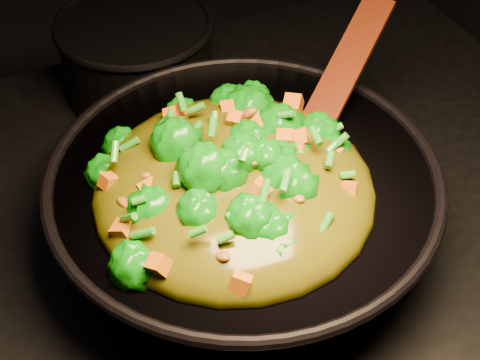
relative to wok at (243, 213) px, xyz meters
name	(u,v)px	position (x,y,z in m)	size (l,w,h in m)	color
wok	(243,213)	(0.00, 0.00, 0.00)	(0.46, 0.46, 0.13)	black
stir_fry	(234,159)	(-0.02, -0.02, 0.12)	(0.32, 0.32, 0.11)	#0E7B08
spatula	(337,84)	(0.16, 0.06, 0.11)	(0.28, 0.04, 0.01)	#341406
back_pot	(138,57)	(-0.01, 0.37, 0.00)	(0.23, 0.23, 0.13)	black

